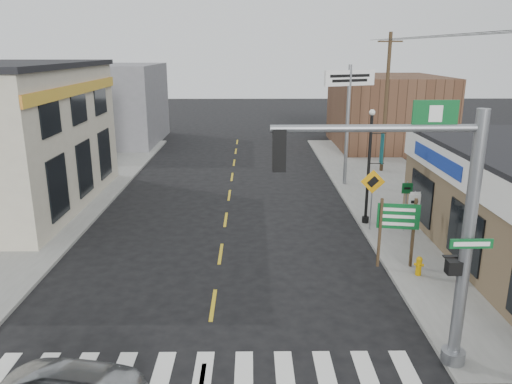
{
  "coord_description": "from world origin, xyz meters",
  "views": [
    {
      "loc": [
        1.2,
        -9.87,
        7.64
      ],
      "look_at": [
        1.36,
        6.9,
        2.8
      ],
      "focal_mm": 35.0,
      "sensor_mm": 36.0,
      "label": 1
    }
  ],
  "objects_px": {
    "utility_pole_far": "(386,102)",
    "guide_sign": "(398,223)",
    "traffic_signal_pole": "(437,216)",
    "fire_hydrant": "(419,265)",
    "dance_center_sign": "(349,95)",
    "lamp_post": "(371,159)"
  },
  "relations": [
    {
      "from": "utility_pole_far",
      "to": "guide_sign",
      "type": "bearing_deg",
      "value": -96.7
    },
    {
      "from": "traffic_signal_pole",
      "to": "fire_hydrant",
      "type": "relative_size",
      "value": 9.5
    },
    {
      "from": "utility_pole_far",
      "to": "dance_center_sign",
      "type": "bearing_deg",
      "value": -126.78
    },
    {
      "from": "traffic_signal_pole",
      "to": "dance_center_sign",
      "type": "bearing_deg",
      "value": 85.28
    },
    {
      "from": "traffic_signal_pole",
      "to": "lamp_post",
      "type": "relative_size",
      "value": 1.28
    },
    {
      "from": "lamp_post",
      "to": "dance_center_sign",
      "type": "relative_size",
      "value": 0.76
    },
    {
      "from": "traffic_signal_pole",
      "to": "guide_sign",
      "type": "distance_m",
      "value": 6.1
    },
    {
      "from": "lamp_post",
      "to": "dance_center_sign",
      "type": "height_order",
      "value": "dance_center_sign"
    },
    {
      "from": "dance_center_sign",
      "to": "fire_hydrant",
      "type": "bearing_deg",
      "value": -111.57
    },
    {
      "from": "fire_hydrant",
      "to": "guide_sign",
      "type": "bearing_deg",
      "value": 132.32
    },
    {
      "from": "guide_sign",
      "to": "dance_center_sign",
      "type": "height_order",
      "value": "dance_center_sign"
    },
    {
      "from": "traffic_signal_pole",
      "to": "fire_hydrant",
      "type": "height_order",
      "value": "traffic_signal_pole"
    },
    {
      "from": "lamp_post",
      "to": "utility_pole_far",
      "type": "bearing_deg",
      "value": 61.68
    },
    {
      "from": "traffic_signal_pole",
      "to": "guide_sign",
      "type": "bearing_deg",
      "value": 80.36
    },
    {
      "from": "traffic_signal_pole",
      "to": "dance_center_sign",
      "type": "height_order",
      "value": "dance_center_sign"
    },
    {
      "from": "dance_center_sign",
      "to": "lamp_post",
      "type": "bearing_deg",
      "value": -115.11
    },
    {
      "from": "dance_center_sign",
      "to": "utility_pole_far",
      "type": "distance_m",
      "value": 4.39
    },
    {
      "from": "traffic_signal_pole",
      "to": "lamp_post",
      "type": "distance_m",
      "value": 10.41
    },
    {
      "from": "fire_hydrant",
      "to": "dance_center_sign",
      "type": "relative_size",
      "value": 0.1
    },
    {
      "from": "lamp_post",
      "to": "dance_center_sign",
      "type": "xyz_separation_m",
      "value": [
        0.21,
        6.66,
        2.11
      ]
    },
    {
      "from": "guide_sign",
      "to": "fire_hydrant",
      "type": "height_order",
      "value": "guide_sign"
    },
    {
      "from": "guide_sign",
      "to": "lamp_post",
      "type": "bearing_deg",
      "value": 98.31
    }
  ]
}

